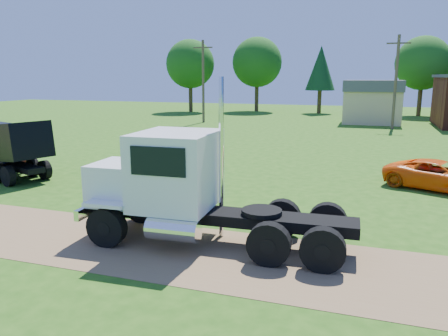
% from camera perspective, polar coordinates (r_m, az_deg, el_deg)
% --- Properties ---
extents(ground, '(140.00, 140.00, 0.00)m').
position_cam_1_polar(ground, '(12.82, -0.71, -11.47)').
color(ground, '#235211').
rests_on(ground, ground).
extents(dirt_track, '(120.00, 4.20, 0.01)m').
position_cam_1_polar(dirt_track, '(12.82, -0.71, -11.45)').
color(dirt_track, brown).
rests_on(dirt_track, ground).
extents(white_semi_tractor, '(8.49, 3.21, 5.08)m').
position_cam_1_polar(white_semi_tractor, '(13.62, -5.88, -2.41)').
color(white_semi_tractor, black).
rests_on(white_semi_tractor, ground).
extents(black_dump_truck, '(7.09, 4.21, 3.03)m').
position_cam_1_polar(black_dump_truck, '(25.08, -26.95, 2.75)').
color(black_dump_truck, black).
rests_on(black_dump_truck, ground).
extents(orange_pickup, '(5.25, 3.88, 1.33)m').
position_cam_1_polar(orange_pickup, '(22.20, 26.33, -0.86)').
color(orange_pickup, '#F05A0B').
rests_on(orange_pickup, ground).
extents(spectator_b, '(0.95, 0.79, 1.78)m').
position_cam_1_polar(spectator_b, '(18.30, -1.43, -1.38)').
color(spectator_b, '#999999').
rests_on(spectator_b, ground).
extents(tan_shed, '(6.20, 5.40, 4.70)m').
position_cam_1_polar(tan_shed, '(51.18, 18.82, 8.25)').
color(tan_shed, '#CBB97F').
rests_on(tan_shed, ground).
extents(utility_poles, '(42.20, 0.28, 9.00)m').
position_cam_1_polar(utility_poles, '(46.16, 21.53, 10.59)').
color(utility_poles, brown).
rests_on(utility_poles, ground).
extents(tree_row, '(57.19, 14.05, 10.79)m').
position_cam_1_polar(tree_row, '(61.73, 17.90, 12.90)').
color(tree_row, '#372916').
rests_on(tree_row, ground).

